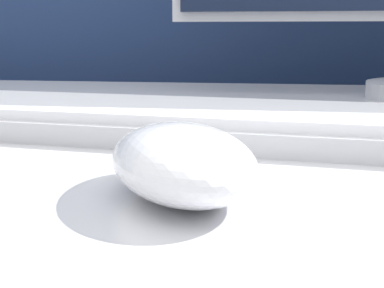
# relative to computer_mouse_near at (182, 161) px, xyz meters

# --- Properties ---
(partition_panel) EXTENTS (5.00, 0.03, 1.44)m
(partition_panel) POSITION_rel_computer_mouse_near_xyz_m (-0.06, 0.75, -0.01)
(partition_panel) COLOR navy
(partition_panel) RESTS_ON ground_plane
(computer_mouse_near) EXTENTS (0.11, 0.13, 0.04)m
(computer_mouse_near) POSITION_rel_computer_mouse_near_xyz_m (0.00, 0.00, 0.00)
(computer_mouse_near) COLOR white
(computer_mouse_near) RESTS_ON desk
(keyboard) EXTENTS (0.46, 0.19, 0.02)m
(keyboard) POSITION_rel_computer_mouse_near_xyz_m (-0.05, 0.17, -0.01)
(keyboard) COLOR silver
(keyboard) RESTS_ON desk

